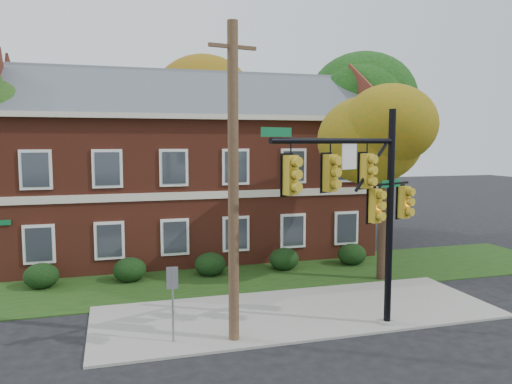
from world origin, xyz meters
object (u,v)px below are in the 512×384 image
object	(u,v)px
apartment_building	(191,160)
sign_post	(173,292)
hedge_right	(284,259)
tree_near_right	(391,125)
tree_right_rear	(372,107)
hedge_far_left	(41,276)
tree_far_rear	(192,100)
hedge_far_right	(352,254)
utility_pole	(233,184)
hedge_left	(130,270)
hedge_center	(210,264)
traffic_signal	(365,196)

from	to	relation	value
apartment_building	sign_post	size ratio (longest dim) A/B	8.06
apartment_building	hedge_right	world-z (taller)	apartment_building
tree_near_right	tree_right_rear	bearing A→B (deg)	65.42
hedge_far_left	tree_far_rear	bearing A→B (deg)	57.50
tree_right_rear	sign_post	size ratio (longest dim) A/B	4.55
hedge_right	hedge_far_right	xyz separation A→B (m)	(3.50, 0.00, 0.00)
apartment_building	tree_far_rear	xyz separation A→B (m)	(1.34, 7.84, 3.86)
hedge_right	tree_near_right	size ratio (longest dim) A/B	0.16
tree_far_rear	utility_pole	size ratio (longest dim) A/B	1.23
tree_right_rear	tree_far_rear	xyz separation A→B (m)	(-9.97, 6.98, 0.72)
hedge_left	hedge_center	xyz separation A→B (m)	(3.50, 0.00, 0.00)
tree_near_right	sign_post	bearing A→B (deg)	-155.97
hedge_left	hedge_center	distance (m)	3.50
hedge_far_right	hedge_left	bearing A→B (deg)	180.00
hedge_left	tree_right_rear	xyz separation A→B (m)	(14.81, 6.11, 7.60)
hedge_far_left	tree_far_rear	size ratio (longest dim) A/B	0.12
hedge_left	tree_far_rear	xyz separation A→B (m)	(4.84, 13.09, 8.32)
hedge_far_right	utility_pole	xyz separation A→B (m)	(-7.74, -7.48, 4.24)
hedge_center	hedge_right	bearing A→B (deg)	0.00
hedge_left	utility_pole	world-z (taller)	utility_pole
hedge_center	sign_post	bearing A→B (deg)	-109.31
hedge_far_left	hedge_right	world-z (taller)	same
traffic_signal	sign_post	distance (m)	6.42
hedge_right	sign_post	distance (m)	9.42
hedge_left	tree_right_rear	distance (m)	17.74
tree_right_rear	hedge_center	bearing A→B (deg)	-151.63
utility_pole	traffic_signal	bearing A→B (deg)	-19.07
hedge_left	hedge_right	size ratio (longest dim) A/B	1.00
utility_pole	sign_post	size ratio (longest dim) A/B	4.02
hedge_far_right	sign_post	bearing A→B (deg)	-142.97
tree_near_right	tree_right_rear	size ratio (longest dim) A/B	0.81
hedge_far_left	sign_post	distance (m)	8.53
tree_right_rear	utility_pole	size ratio (longest dim) A/B	1.13
hedge_center	sign_post	world-z (taller)	sign_post
apartment_building	utility_pole	distance (m)	12.76
tree_right_rear	utility_pole	distance (m)	18.47
traffic_signal	hedge_far_right	bearing A→B (deg)	42.66
hedge_right	utility_pole	distance (m)	9.59
hedge_far_left	apartment_building	bearing A→B (deg)	36.89
hedge_center	traffic_signal	xyz separation A→B (m)	(3.21, -8.08, 3.82)
hedge_far_left	tree_right_rear	distance (m)	20.75
sign_post	tree_near_right	bearing A→B (deg)	27.51
hedge_far_right	tree_near_right	size ratio (longest dim) A/B	0.16
apartment_building	tree_far_rear	distance (m)	8.84
apartment_building	hedge_center	xyz separation A→B (m)	(0.00, -5.25, -4.46)
hedge_center	utility_pole	distance (m)	8.63
tree_right_rear	utility_pole	xyz separation A→B (m)	(-12.05, -13.59, -3.36)
sign_post	hedge_far_left	bearing A→B (deg)	125.50
utility_pole	hedge_far_left	bearing A→B (deg)	119.45
hedge_right	tree_far_rear	xyz separation A→B (m)	(-2.16, 13.09, 8.32)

